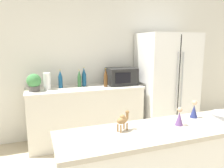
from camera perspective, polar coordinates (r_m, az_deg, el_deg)
wall_back at (r=3.90m, az=-2.35°, el=5.82°), size 8.00×0.06×2.55m
back_counter at (r=3.64m, az=-6.85°, el=-7.79°), size 1.84×0.63×0.91m
refrigerator at (r=4.03m, az=13.91°, el=0.09°), size 0.95×0.76×1.77m
potted_plant at (r=3.38m, az=-19.72°, el=0.47°), size 0.21×0.21×0.26m
paper_towel_roll at (r=3.43m, az=-16.60°, el=0.70°), size 0.10×0.10×0.25m
microwave at (r=3.71m, az=2.45°, el=2.02°), size 0.48×0.37×0.28m
back_bottle_0 at (r=3.51m, az=-13.34°, el=1.22°), size 0.07×0.07×0.29m
back_bottle_1 at (r=3.55m, az=-8.52°, el=1.37°), size 0.06×0.06×0.27m
back_bottle_2 at (r=3.51m, az=-1.66°, el=1.58°), size 0.06×0.06×0.30m
back_bottle_3 at (r=3.59m, az=-7.32°, el=1.80°), size 0.07×0.07×0.31m
fruit_bowl at (r=2.23m, az=27.26°, el=-7.26°), size 0.22×0.22×0.06m
camel_figurine at (r=1.71m, az=2.88°, el=-9.26°), size 0.13×0.09×0.16m
wise_man_figurine_blue at (r=2.14m, az=20.63°, el=-6.42°), size 0.07×0.07×0.16m
wise_man_figurine_crimson at (r=1.90m, az=17.17°, el=-8.36°), size 0.07×0.07×0.15m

